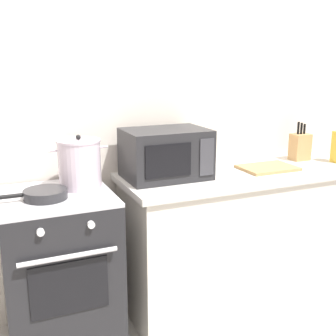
{
  "coord_description": "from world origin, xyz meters",
  "views": [
    {
      "loc": [
        -0.66,
        -1.66,
        1.62
      ],
      "look_at": [
        0.32,
        0.6,
        1.0
      ],
      "focal_mm": 45.67,
      "sensor_mm": 36.0,
      "label": 1
    }
  ],
  "objects": [
    {
      "name": "back_wall",
      "position": [
        0.3,
        0.97,
        1.25
      ],
      "size": [
        4.4,
        0.1,
        2.5
      ],
      "primitive_type": "cube",
      "color": "silver",
      "rests_on": "ground_plane"
    },
    {
      "name": "lower_cabinet_right",
      "position": [
        0.9,
        0.62,
        0.44
      ],
      "size": [
        1.64,
        0.56,
        0.88
      ],
      "primitive_type": "cube",
      "color": "beige",
      "rests_on": "ground_plane"
    },
    {
      "name": "countertop_right",
      "position": [
        0.9,
        0.62,
        0.9
      ],
      "size": [
        1.7,
        0.6,
        0.04
      ],
      "primitive_type": "cube",
      "color": "beige",
      "rests_on": "lower_cabinet_right"
    },
    {
      "name": "stove",
      "position": [
        -0.35,
        0.6,
        0.46
      ],
      "size": [
        0.6,
        0.64,
        0.92
      ],
      "color": "black",
      "rests_on": "ground_plane"
    },
    {
      "name": "stock_pot",
      "position": [
        -0.19,
        0.67,
        1.06
      ],
      "size": [
        0.33,
        0.24,
        0.3
      ],
      "color": "silver",
      "rests_on": "stove"
    },
    {
      "name": "frying_pan",
      "position": [
        -0.41,
        0.54,
        0.95
      ],
      "size": [
        0.43,
        0.23,
        0.05
      ],
      "color": "#28282B",
      "rests_on": "stove"
    },
    {
      "name": "microwave",
      "position": [
        0.33,
        0.68,
        1.07
      ],
      "size": [
        0.5,
        0.37,
        0.3
      ],
      "color": "#232326",
      "rests_on": "countertop_right"
    },
    {
      "name": "cutting_board",
      "position": [
        1.04,
        0.6,
        0.93
      ],
      "size": [
        0.36,
        0.26,
        0.02
      ],
      "primitive_type": "cube",
      "color": "tan",
      "rests_on": "countertop_right"
    },
    {
      "name": "knife_block",
      "position": [
        1.42,
        0.74,
        1.02
      ],
      "size": [
        0.13,
        0.1,
        0.28
      ],
      "color": "tan",
      "rests_on": "countertop_right"
    }
  ]
}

